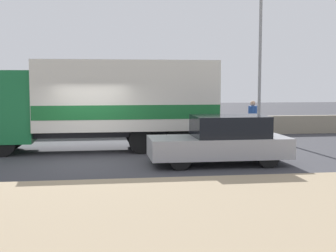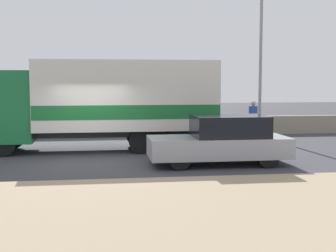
% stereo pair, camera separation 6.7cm
% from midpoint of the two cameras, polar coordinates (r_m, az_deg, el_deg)
% --- Properties ---
extents(ground_plane, '(80.00, 80.00, 0.00)m').
position_cam_midpoint_polar(ground_plane, '(14.87, -9.46, -4.49)').
color(ground_plane, '#38383D').
extents(dirt_shoulder_foreground, '(60.00, 5.90, 0.04)m').
position_cam_midpoint_polar(dirt_shoulder_foreground, '(9.40, -10.22, -10.24)').
color(dirt_shoulder_foreground, '#9E896B').
rests_on(dirt_shoulder_foreground, ground_plane).
extents(stone_wall_backdrop, '(60.00, 0.35, 0.88)m').
position_cam_midpoint_polar(stone_wall_backdrop, '(21.83, -9.07, -0.16)').
color(stone_wall_backdrop, gray).
rests_on(stone_wall_backdrop, ground_plane).
extents(street_lamp, '(0.56, 0.28, 6.70)m').
position_cam_midpoint_polar(street_lamp, '(22.02, 11.07, 8.86)').
color(street_lamp, gray).
rests_on(street_lamp, ground_plane).
extents(box_truck, '(8.55, 2.45, 3.30)m').
position_cam_midpoint_polar(box_truck, '(17.34, -7.85, 3.02)').
color(box_truck, '#196B38').
rests_on(box_truck, ground_plane).
extents(car_hatchback, '(4.26, 1.73, 1.51)m').
position_cam_midpoint_polar(car_hatchback, '(14.43, 6.47, -1.77)').
color(car_hatchback, '#9E9EA3').
rests_on(car_hatchback, ground_plane).
extents(pedestrian, '(0.38, 0.38, 1.73)m').
position_cam_midpoint_polar(pedestrian, '(20.27, 10.17, 0.69)').
color(pedestrian, slate).
rests_on(pedestrian, ground_plane).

